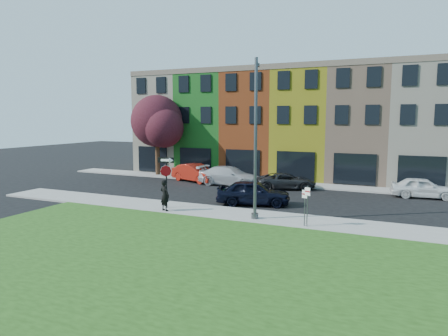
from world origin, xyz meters
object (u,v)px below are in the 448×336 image
at_px(stop_sign, 166,172).
at_px(street_lamp, 256,139).
at_px(man, 165,195).
at_px(sedan_near, 253,193).

distance_m(stop_sign, street_lamp, 6.35).
relative_size(stop_sign, street_lamp, 0.36).
xyz_separation_m(man, sedan_near, (4.17, 4.26, -0.25)).
distance_m(stop_sign, man, 1.57).
height_order(sedan_near, street_lamp, street_lamp).
xyz_separation_m(stop_sign, man, (0.36, -0.78, -1.31)).
relative_size(stop_sign, sedan_near, 0.62).
xyz_separation_m(stop_sign, sedan_near, (4.54, 3.48, -1.56)).
height_order(stop_sign, street_lamp, street_lamp).
height_order(man, sedan_near, man).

